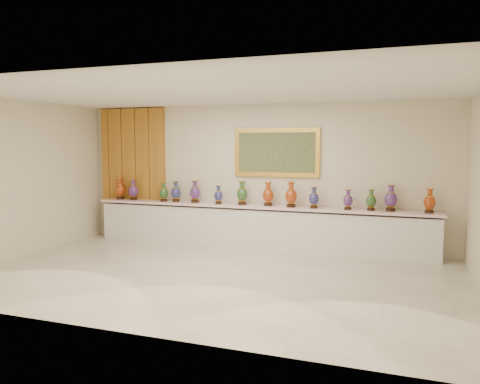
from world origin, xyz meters
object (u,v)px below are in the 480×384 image
(counter, at_px, (256,227))
(vase_1, at_px, (133,191))
(vase_2, at_px, (164,193))
(vase_0, at_px, (120,190))

(counter, distance_m, vase_1, 2.99)
(counter, relative_size, vase_2, 17.31)
(vase_1, bearing_deg, vase_2, -0.72)
(counter, bearing_deg, vase_2, -178.95)
(counter, relative_size, vase_1, 15.56)
(vase_0, relative_size, vase_1, 1.06)
(counter, relative_size, vase_0, 14.63)
(vase_0, bearing_deg, vase_1, -3.73)
(vase_0, bearing_deg, vase_2, -1.68)
(vase_0, height_order, vase_1, vase_0)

